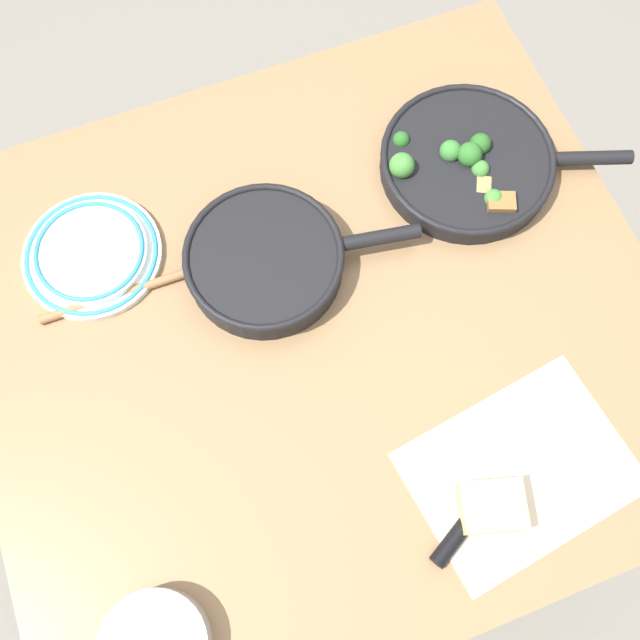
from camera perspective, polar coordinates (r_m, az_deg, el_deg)
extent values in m
plane|color=slate|center=(1.85, 0.00, -8.18)|extent=(14.00, 14.00, 0.00)
cube|color=olive|center=(1.15, 0.00, -0.60)|extent=(1.10, 1.00, 0.03)
cylinder|color=#BCBCC1|center=(1.77, 9.93, 13.38)|extent=(0.05, 0.05, 0.72)
cylinder|color=#BCBCC1|center=(1.70, -21.22, 2.81)|extent=(0.05, 0.05, 0.72)
cylinder|color=#BCBCC1|center=(1.59, 23.42, -13.27)|extent=(0.05, 0.05, 0.72)
cylinder|color=black|center=(1.27, 11.62, 12.20)|extent=(0.29, 0.29, 0.04)
torus|color=black|center=(1.25, 11.78, 12.64)|extent=(0.30, 0.30, 0.01)
cylinder|color=black|center=(1.33, 20.95, 12.01)|extent=(0.13, 0.07, 0.02)
cylinder|color=#245B1C|center=(1.27, 11.66, 12.21)|extent=(0.01, 0.01, 0.02)
sphere|color=#2D6B28|center=(1.24, 11.89, 12.84)|extent=(0.04, 0.04, 0.04)
cylinder|color=#205218|center=(1.27, 6.41, 13.67)|extent=(0.01, 0.01, 0.02)
sphere|color=#286023|center=(1.26, 6.50, 14.13)|extent=(0.03, 0.03, 0.03)
cylinder|color=#357027|center=(1.26, 12.53, 11.25)|extent=(0.01, 0.01, 0.02)
sphere|color=#428438|center=(1.25, 12.71, 11.70)|extent=(0.03, 0.03, 0.03)
cylinder|color=#357027|center=(1.24, 13.50, 9.00)|extent=(0.01, 0.01, 0.02)
sphere|color=#428438|center=(1.22, 13.71, 9.44)|extent=(0.03, 0.03, 0.03)
cylinder|color=#245B1C|center=(1.27, 12.00, 12.36)|extent=(0.01, 0.01, 0.02)
sphere|color=#2D6B28|center=(1.26, 12.17, 12.82)|extent=(0.03, 0.03, 0.03)
cylinder|color=#2C6823|center=(1.27, 10.21, 12.60)|extent=(0.01, 0.01, 0.02)
sphere|color=#387A33|center=(1.25, 10.39, 13.16)|extent=(0.04, 0.04, 0.04)
cylinder|color=#357027|center=(1.24, 6.43, 11.53)|extent=(0.01, 0.01, 0.02)
sphere|color=#428438|center=(1.21, 6.57, 12.19)|extent=(0.04, 0.04, 0.04)
cylinder|color=#205218|center=(1.28, 12.48, 13.02)|extent=(0.01, 0.01, 0.02)
sphere|color=#286023|center=(1.26, 12.69, 13.58)|extent=(0.04, 0.04, 0.04)
cube|color=#9E703D|center=(1.27, 11.77, 12.31)|extent=(0.04, 0.04, 0.03)
cube|color=#AD7F4C|center=(1.24, 12.86, 10.22)|extent=(0.04, 0.04, 0.03)
cube|color=#9E703D|center=(1.27, 11.80, 12.38)|extent=(0.03, 0.03, 0.02)
cube|color=olive|center=(1.23, 14.17, 8.86)|extent=(0.05, 0.05, 0.04)
cylinder|color=black|center=(1.15, -4.47, 4.70)|extent=(0.25, 0.25, 0.05)
torus|color=black|center=(1.13, -4.56, 5.23)|extent=(0.26, 0.26, 0.01)
cylinder|color=black|center=(1.16, 4.89, 6.61)|extent=(0.13, 0.05, 0.02)
cylinder|color=#E5CC60|center=(1.16, -4.45, 4.58)|extent=(0.21, 0.21, 0.02)
cylinder|color=#996B42|center=(1.18, -14.32, 2.47)|extent=(0.32, 0.02, 0.02)
ellipsoid|color=#996B42|center=(1.18, -5.87, 5.37)|extent=(0.06, 0.04, 0.02)
cube|color=beige|center=(1.12, 15.75, -11.51)|extent=(0.35, 0.27, 0.00)
cube|color=silver|center=(1.11, 15.08, -10.82)|extent=(0.20, 0.13, 0.01)
cylinder|color=black|center=(1.07, 10.66, -16.86)|extent=(0.09, 0.06, 0.02)
cube|color=#EFD67A|center=(1.08, 13.54, -14.32)|extent=(0.11, 0.09, 0.05)
cylinder|color=white|center=(1.23, -17.74, 4.95)|extent=(0.23, 0.23, 0.01)
torus|color=teal|center=(1.23, -17.82, 5.07)|extent=(0.22, 0.22, 0.01)
cylinder|color=white|center=(1.22, -17.90, 5.19)|extent=(0.19, 0.19, 0.01)
torus|color=teal|center=(1.22, -17.98, 5.31)|extent=(0.18, 0.18, 0.01)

